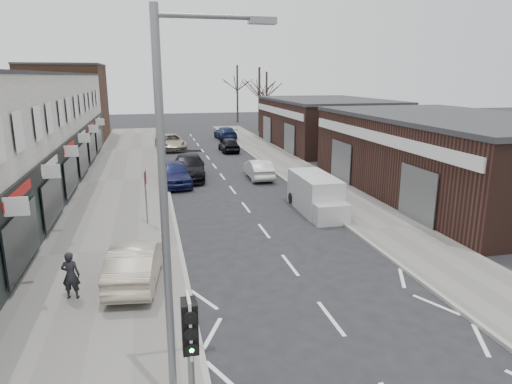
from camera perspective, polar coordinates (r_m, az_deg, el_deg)
ground at (r=12.53m, az=13.00°, el=-19.55°), size 160.00×160.00×0.00m
pavement_left at (r=32.03m, az=-16.24°, el=1.38°), size 5.50×64.00×0.12m
pavement_right at (r=33.71m, az=5.48°, el=2.51°), size 3.50×64.00×0.12m
brick_block_far at (r=54.99m, az=-22.59°, el=10.19°), size 8.00×10.00×8.00m
right_unit_near at (r=29.40m, az=23.33°, el=4.01°), size 10.00×18.00×4.50m
right_unit_far at (r=46.84m, az=8.73°, el=8.43°), size 10.00×16.00×4.50m
tree_far_a at (r=59.31m, az=0.41°, el=7.60°), size 3.60×3.60×8.00m
tree_far_b at (r=65.70m, az=1.30°, el=8.25°), size 3.60×3.60×7.50m
tree_far_c at (r=70.86m, az=-2.30°, el=8.69°), size 3.60×3.60×8.50m
traffic_light at (r=8.52m, az=-8.25°, el=-17.67°), size 0.28×0.60×3.10m
street_lamp at (r=8.75m, az=-10.31°, el=-1.08°), size 2.23×0.22×8.00m
warning_sign at (r=21.75m, az=-13.60°, el=1.40°), size 0.12×0.80×2.70m
white_van at (r=23.99m, az=7.46°, el=-0.32°), size 1.78×4.92×1.91m
sedan_on_pavement at (r=16.04m, az=-14.80°, el=-8.51°), size 2.01×4.40×1.40m
pedestrian at (r=15.52m, az=-22.16°, el=-9.61°), size 0.62×0.46×1.55m
parked_car_left_a at (r=30.01m, az=-10.10°, el=2.31°), size 2.08×4.71×1.57m
parked_car_left_b at (r=31.88m, az=-8.46°, el=3.10°), size 2.78×5.74×1.61m
parked_car_left_c at (r=44.88m, az=-10.61°, el=6.16°), size 3.00×5.58×1.49m
parked_car_right_a at (r=31.52m, az=0.32°, el=2.88°), size 1.50×4.09×1.34m
parked_car_right_b at (r=43.02m, az=-3.40°, el=5.94°), size 1.60×3.95×1.35m
parked_car_right_c at (r=51.80m, az=-3.84°, el=7.37°), size 2.19×4.88×1.39m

